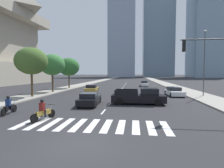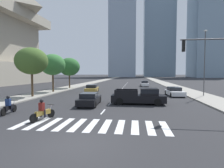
{
  "view_description": "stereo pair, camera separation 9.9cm",
  "coord_description": "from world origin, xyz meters",
  "px_view_note": "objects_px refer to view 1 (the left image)",
  "views": [
    {
      "loc": [
        2.58,
        -7.75,
        3.26
      ],
      "look_at": [
        0.0,
        13.19,
        2.0
      ],
      "focal_mm": 29.0,
      "sensor_mm": 36.0,
      "label": 1
    },
    {
      "loc": [
        2.68,
        -7.74,
        3.26
      ],
      "look_at": [
        0.0,
        13.19,
        2.0
      ],
      "focal_mm": 29.0,
      "sensor_mm": 36.0,
      "label": 2
    }
  ],
  "objects_px": {
    "sedan_white_1": "(144,84)",
    "sedan_white_3": "(174,92)",
    "traffic_signal_near": "(223,59)",
    "motorcycle_trailing": "(9,107)",
    "sedan_gold_2": "(92,89)",
    "street_lamp_east": "(204,59)",
    "street_tree_third": "(69,67)",
    "motorcycle_lead": "(43,112)",
    "street_tree_nearest": "(31,61)",
    "sedan_black_0": "(90,99)",
    "pickup_truck": "(141,96)",
    "street_tree_second": "(52,65)"
  },
  "relations": [
    {
      "from": "sedan_black_0",
      "to": "street_tree_second",
      "type": "height_order",
      "value": "street_tree_second"
    },
    {
      "from": "sedan_white_3",
      "to": "motorcycle_lead",
      "type": "bearing_deg",
      "value": -42.39
    },
    {
      "from": "sedan_white_1",
      "to": "motorcycle_lead",
      "type": "bearing_deg",
      "value": -16.62
    },
    {
      "from": "sedan_white_1",
      "to": "street_lamp_east",
      "type": "relative_size",
      "value": 0.51
    },
    {
      "from": "sedan_white_1",
      "to": "street_tree_third",
      "type": "relative_size",
      "value": 0.72
    },
    {
      "from": "sedan_gold_2",
      "to": "street_lamp_east",
      "type": "xyz_separation_m",
      "value": [
        16.82,
        -3.82,
        4.65
      ]
    },
    {
      "from": "motorcycle_trailing",
      "to": "street_tree_nearest",
      "type": "bearing_deg",
      "value": 14.39
    },
    {
      "from": "sedan_white_1",
      "to": "sedan_white_3",
      "type": "height_order",
      "value": "sedan_white_1"
    },
    {
      "from": "street_tree_second",
      "to": "street_tree_nearest",
      "type": "bearing_deg",
      "value": -90.0
    },
    {
      "from": "pickup_truck",
      "to": "sedan_black_0",
      "type": "xyz_separation_m",
      "value": [
        -5.25,
        -1.23,
        -0.22
      ]
    },
    {
      "from": "pickup_truck",
      "to": "sedan_white_1",
      "type": "bearing_deg",
      "value": 86.23
    },
    {
      "from": "street_tree_third",
      "to": "street_tree_nearest",
      "type": "bearing_deg",
      "value": -90.0
    },
    {
      "from": "motorcycle_lead",
      "to": "motorcycle_trailing",
      "type": "relative_size",
      "value": 0.99
    },
    {
      "from": "sedan_white_3",
      "to": "street_lamp_east",
      "type": "distance_m",
      "value": 6.06
    },
    {
      "from": "motorcycle_trailing",
      "to": "street_tree_nearest",
      "type": "height_order",
      "value": "street_tree_nearest"
    },
    {
      "from": "sedan_black_0",
      "to": "sedan_gold_2",
      "type": "bearing_deg",
      "value": 9.87
    },
    {
      "from": "motorcycle_trailing",
      "to": "sedan_gold_2",
      "type": "distance_m",
      "value": 17.26
    },
    {
      "from": "traffic_signal_near",
      "to": "street_tree_second",
      "type": "bearing_deg",
      "value": -35.44
    },
    {
      "from": "sedan_gold_2",
      "to": "sedan_white_3",
      "type": "bearing_deg",
      "value": -109.75
    },
    {
      "from": "sedan_black_0",
      "to": "street_tree_nearest",
      "type": "relative_size",
      "value": 0.7
    },
    {
      "from": "sedan_black_0",
      "to": "sedan_white_1",
      "type": "bearing_deg",
      "value": -16.8
    },
    {
      "from": "sedan_black_0",
      "to": "sedan_white_3",
      "type": "bearing_deg",
      "value": -51.66
    },
    {
      "from": "motorcycle_trailing",
      "to": "sedan_white_3",
      "type": "height_order",
      "value": "motorcycle_trailing"
    },
    {
      "from": "motorcycle_lead",
      "to": "street_tree_third",
      "type": "relative_size",
      "value": 0.33
    },
    {
      "from": "motorcycle_lead",
      "to": "sedan_white_1",
      "type": "height_order",
      "value": "motorcycle_lead"
    },
    {
      "from": "street_tree_second",
      "to": "motorcycle_trailing",
      "type": "bearing_deg",
      "value": -76.73
    },
    {
      "from": "motorcycle_lead",
      "to": "sedan_white_3",
      "type": "distance_m",
      "value": 19.39
    },
    {
      "from": "motorcycle_trailing",
      "to": "street_tree_third",
      "type": "xyz_separation_m",
      "value": [
        -3.71,
        23.43,
        4.01
      ]
    },
    {
      "from": "motorcycle_lead",
      "to": "motorcycle_trailing",
      "type": "xyz_separation_m",
      "value": [
        -3.65,
        1.45,
        0.0
      ]
    },
    {
      "from": "motorcycle_trailing",
      "to": "sedan_white_1",
      "type": "xyz_separation_m",
      "value": [
        12.35,
        32.44,
        0.03
      ]
    },
    {
      "from": "sedan_black_0",
      "to": "pickup_truck",
      "type": "bearing_deg",
      "value": -79.51
    },
    {
      "from": "sedan_black_0",
      "to": "street_tree_third",
      "type": "height_order",
      "value": "street_tree_third"
    },
    {
      "from": "traffic_signal_near",
      "to": "motorcycle_lead",
      "type": "bearing_deg",
      "value": 12.26
    },
    {
      "from": "sedan_white_1",
      "to": "sedan_white_3",
      "type": "bearing_deg",
      "value": 7.86
    },
    {
      "from": "street_lamp_east",
      "to": "street_tree_second",
      "type": "bearing_deg",
      "value": 173.9
    },
    {
      "from": "motorcycle_lead",
      "to": "sedan_white_1",
      "type": "relative_size",
      "value": 0.46
    },
    {
      "from": "sedan_white_1",
      "to": "street_lamp_east",
      "type": "distance_m",
      "value": 21.01
    },
    {
      "from": "traffic_signal_near",
      "to": "sedan_gold_2",
      "type": "bearing_deg",
      "value": -48.68
    },
    {
      "from": "sedan_black_0",
      "to": "street_lamp_east",
      "type": "xyz_separation_m",
      "value": [
        14.1,
        8.41,
        4.67
      ]
    },
    {
      "from": "sedan_white_3",
      "to": "street_lamp_east",
      "type": "bearing_deg",
      "value": 78.01
    },
    {
      "from": "sedan_gold_2",
      "to": "sedan_white_3",
      "type": "distance_m",
      "value": 13.41
    },
    {
      "from": "street_tree_second",
      "to": "sedan_gold_2",
      "type": "bearing_deg",
      "value": 11.85
    },
    {
      "from": "street_lamp_east",
      "to": "street_tree_third",
      "type": "distance_m",
      "value": 25.35
    },
    {
      "from": "sedan_gold_2",
      "to": "traffic_signal_near",
      "type": "height_order",
      "value": "traffic_signal_near"
    },
    {
      "from": "pickup_truck",
      "to": "street_tree_nearest",
      "type": "relative_size",
      "value": 0.86
    },
    {
      "from": "traffic_signal_near",
      "to": "sedan_white_3",
      "type": "bearing_deg",
      "value": -86.24
    },
    {
      "from": "sedan_black_0",
      "to": "sedan_gold_2",
      "type": "height_order",
      "value": "sedan_gold_2"
    },
    {
      "from": "sedan_black_0",
      "to": "traffic_signal_near",
      "type": "relative_size",
      "value": 0.76
    },
    {
      "from": "pickup_truck",
      "to": "street_tree_third",
      "type": "xyz_separation_m",
      "value": [
        -14.35,
        17.38,
        3.78
      ]
    },
    {
      "from": "motorcycle_lead",
      "to": "sedan_gold_2",
      "type": "xyz_separation_m",
      "value": [
        -0.98,
        18.5,
        0.02
      ]
    }
  ]
}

